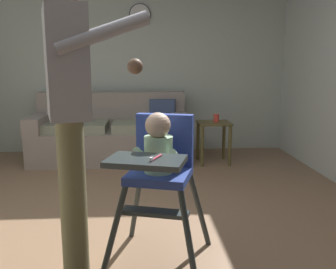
# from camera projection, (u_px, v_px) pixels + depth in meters

# --- Properties ---
(ground) EXTENTS (6.09, 7.28, 0.10)m
(ground) POSITION_uv_depth(u_px,v_px,m) (111.00, 251.00, 2.54)
(ground) COLOR #947052
(wall_far) EXTENTS (5.29, 0.06, 2.78)m
(wall_far) POSITION_uv_depth(u_px,v_px,m) (126.00, 53.00, 5.08)
(wall_far) COLOR beige
(wall_far) RESTS_ON ground
(couch) EXTENTS (1.98, 0.86, 0.86)m
(couch) POSITION_uv_depth(u_px,v_px,m) (112.00, 134.00, 4.76)
(couch) COLOR gray
(couch) RESTS_ON ground
(high_chair) EXTENTS (0.74, 0.83, 0.96)m
(high_chair) POSITION_uv_depth(u_px,v_px,m) (159.00, 160.00, 2.19)
(high_chair) COLOR #2E3637
(high_chair) RESTS_ON ground
(adult_standing) EXTENTS (0.60, 0.49, 1.70)m
(adult_standing) POSITION_uv_depth(u_px,v_px,m) (69.00, 113.00, 1.96)
(adult_standing) COLOR #6D6947
(adult_standing) RESTS_ON ground
(side_table) EXTENTS (0.40, 0.40, 0.52)m
(side_table) POSITION_uv_depth(u_px,v_px,m) (214.00, 133.00, 4.56)
(side_table) COLOR brown
(side_table) RESTS_ON ground
(sippy_cup) EXTENTS (0.07, 0.07, 0.10)m
(sippy_cup) POSITION_uv_depth(u_px,v_px,m) (216.00, 118.00, 4.52)
(sippy_cup) COLOR #D13D33
(sippy_cup) RESTS_ON side_table
(wall_clock) EXTENTS (0.30, 0.04, 0.30)m
(wall_clock) POSITION_uv_depth(u_px,v_px,m) (140.00, 15.00, 4.95)
(wall_clock) COLOR white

